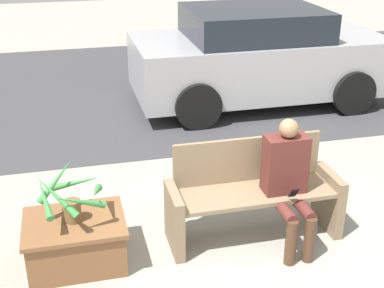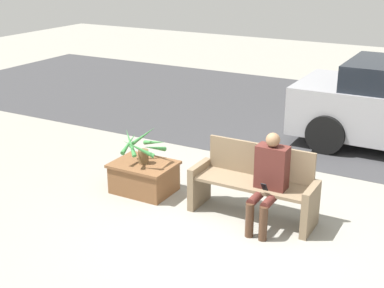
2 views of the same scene
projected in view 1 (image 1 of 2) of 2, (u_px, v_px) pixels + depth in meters
name	position (u px, v px, depth m)	size (l,w,h in m)	color
ground_plane	(267.00, 270.00, 4.71)	(30.00, 30.00, 0.00)	gray
road_surface	(156.00, 85.00, 9.53)	(20.00, 6.00, 0.01)	#38383A
bench	(253.00, 194.00, 5.06)	(1.64, 0.52, 0.94)	#7A664C
person_seated	(288.00, 178.00, 4.85)	(0.39, 0.60, 1.22)	#51231E
planter_box	(76.00, 240.00, 4.72)	(0.88, 0.68, 0.44)	brown
potted_plant	(70.00, 197.00, 4.53)	(0.59, 0.61, 0.50)	brown
parked_car	(257.00, 56.00, 8.44)	(3.92, 1.98, 1.51)	#99999E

